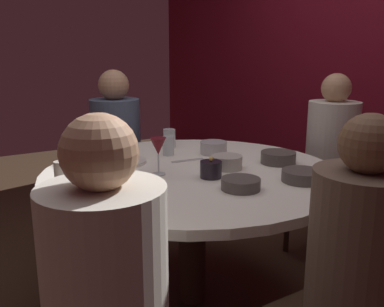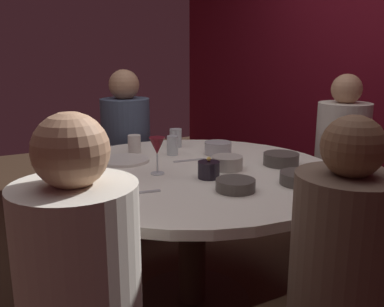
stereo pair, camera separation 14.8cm
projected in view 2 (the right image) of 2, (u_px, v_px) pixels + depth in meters
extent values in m
plane|color=#382619|center=(192.00, 303.00, 2.22)|extent=(8.00, 8.00, 0.00)
cylinder|color=silver|center=(192.00, 173.00, 2.05)|extent=(1.44, 1.44, 0.04)
cylinder|color=#332319|center=(192.00, 242.00, 2.14)|extent=(0.14, 0.14, 0.69)
cylinder|color=#2D2116|center=(192.00, 300.00, 2.22)|extent=(0.60, 0.60, 0.03)
cube|color=#3F2D1E|center=(127.00, 175.00, 2.94)|extent=(0.40, 0.40, 0.04)
cylinder|color=#475670|center=(126.00, 136.00, 2.88)|extent=(0.33, 0.33, 0.52)
sphere|color=tan|center=(124.00, 85.00, 2.80)|extent=(0.20, 0.20, 0.20)
cylinder|color=#332319|center=(99.00, 203.00, 3.07)|extent=(0.04, 0.04, 0.43)
cylinder|color=#332319|center=(113.00, 219.00, 2.78)|extent=(0.04, 0.04, 0.43)
cylinder|color=#332319|center=(142.00, 196.00, 3.22)|extent=(0.04, 0.04, 0.43)
cylinder|color=#332319|center=(160.00, 210.00, 2.93)|extent=(0.04, 0.04, 0.43)
cube|color=#3F2D1E|center=(338.00, 193.00, 2.58)|extent=(0.40, 0.40, 0.04)
cylinder|color=beige|center=(342.00, 147.00, 2.51)|extent=(0.31, 0.31, 0.53)
sphere|color=tan|center=(347.00, 89.00, 2.43)|extent=(0.18, 0.18, 0.18)
cylinder|color=#332319|center=(334.00, 214.00, 2.86)|extent=(0.04, 0.04, 0.43)
cylinder|color=#332319|center=(296.00, 224.00, 2.70)|extent=(0.04, 0.04, 0.43)
cylinder|color=#332319|center=(376.00, 233.00, 2.57)|extent=(0.04, 0.04, 0.43)
cylinder|color=#332319|center=(336.00, 244.00, 2.41)|extent=(0.04, 0.04, 0.43)
cylinder|color=brown|center=(343.00, 253.00, 1.24)|extent=(0.31, 0.31, 0.48)
sphere|color=brown|center=(353.00, 147.00, 1.16)|extent=(0.18, 0.18, 0.18)
cylinder|color=beige|center=(79.00, 275.00, 1.11)|extent=(0.46, 0.46, 0.50)
sphere|color=tan|center=(71.00, 151.00, 1.03)|extent=(0.19, 0.19, 0.19)
cylinder|color=black|center=(208.00, 170.00, 1.90)|extent=(0.10, 0.10, 0.08)
sphere|color=#F9D159|center=(208.00, 159.00, 1.89)|extent=(0.02, 0.02, 0.02)
cylinder|color=silver|center=(158.00, 173.00, 1.97)|extent=(0.06, 0.06, 0.01)
cylinder|color=silver|center=(157.00, 163.00, 1.96)|extent=(0.01, 0.01, 0.09)
cone|color=maroon|center=(157.00, 146.00, 1.94)|extent=(0.08, 0.08, 0.08)
cylinder|color=silver|center=(124.00, 160.00, 2.20)|extent=(0.26, 0.26, 0.01)
cube|color=black|center=(108.00, 183.00, 1.83)|extent=(0.11, 0.15, 0.01)
cylinder|color=#B7B7BC|center=(218.00, 148.00, 2.35)|extent=(0.15, 0.15, 0.07)
cylinder|color=#4C4742|center=(300.00, 178.00, 1.82)|extent=(0.18, 0.18, 0.05)
cylinder|color=#4C4742|center=(281.00, 159.00, 2.13)|extent=(0.18, 0.18, 0.06)
cylinder|color=#B2ADA3|center=(227.00, 163.00, 2.05)|extent=(0.15, 0.15, 0.06)
cylinder|color=#4C4742|center=(235.00, 185.00, 1.73)|extent=(0.16, 0.16, 0.05)
cylinder|color=silver|center=(172.00, 145.00, 2.33)|extent=(0.06, 0.06, 0.11)
cylinder|color=beige|center=(61.00, 171.00, 1.83)|extent=(0.06, 0.06, 0.11)
cylinder|color=silver|center=(134.00, 144.00, 2.38)|extent=(0.07, 0.07, 0.10)
cylinder|color=silver|center=(87.00, 165.00, 1.93)|extent=(0.06, 0.06, 0.10)
cylinder|color=silver|center=(105.00, 186.00, 1.60)|extent=(0.07, 0.07, 0.12)
cylinder|color=silver|center=(176.00, 138.00, 2.53)|extent=(0.07, 0.07, 0.11)
cube|color=#B7B7BC|center=(139.00, 193.00, 1.70)|extent=(0.04, 0.18, 0.01)
cube|color=#B7B7BC|center=(190.00, 160.00, 2.21)|extent=(0.04, 0.18, 0.01)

